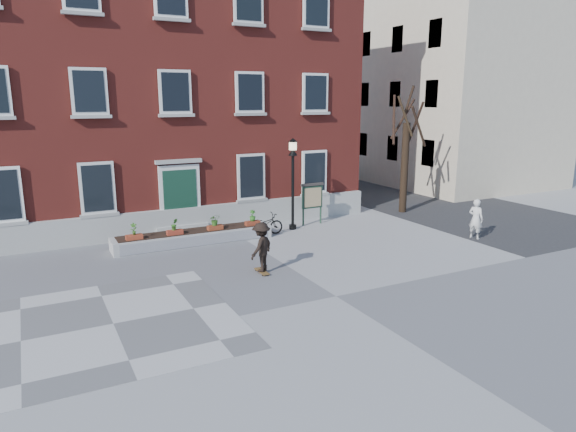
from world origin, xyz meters
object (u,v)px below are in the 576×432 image
lamp_post (293,171)px  skateboarder (261,247)px  parked_car (324,171)px  bicycle (263,225)px  bystander (476,219)px  notice_board (312,197)px

lamp_post → skateboarder: 6.09m
parked_car → skateboarder: bearing=-113.1°
bicycle → skateboarder: bearing=155.0°
bicycle → skateboarder: skateboarder is taller
bicycle → lamp_post: size_ratio=0.44×
bystander → notice_board: 6.93m
lamp_post → skateboarder: lamp_post is taller
parked_car → lamp_post: lamp_post is taller
bystander → skateboarder: 9.43m
bicycle → notice_board: size_ratio=0.93×
bicycle → lamp_post: (1.58, 0.39, 2.08)m
notice_board → skateboarder: (-4.75, -5.00, -0.38)m
bicycle → notice_board: (2.75, 0.74, 0.81)m
parked_car → notice_board: (-6.74, -10.08, 0.51)m
lamp_post → notice_board: bearing=16.9°
parked_car → lamp_post: 13.21m
lamp_post → skateboarder: bearing=-127.7°
bystander → skateboarder: skateboarder is taller
notice_board → parked_car: bearing=56.2°
bystander → lamp_post: 7.72m
parked_car → notice_board: bearing=-109.5°
bystander → notice_board: notice_board is taller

